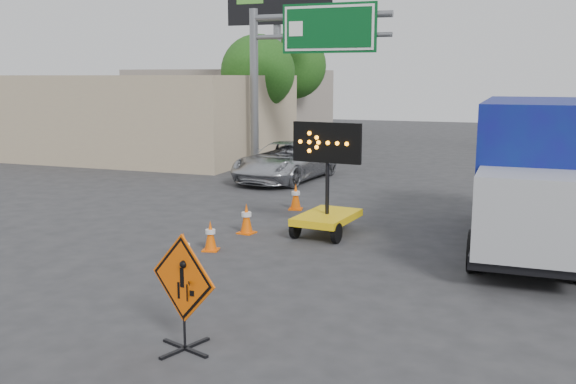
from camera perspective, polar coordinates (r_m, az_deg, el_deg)
The scene contains 15 objects.
ground at distance 10.08m, azimuth -9.23°, elevation -12.99°, with size 100.00×100.00×0.00m, color #2D2D30.
storefront_left_near at distance 33.72m, azimuth -13.51°, elevation 6.64°, with size 14.00×10.00×4.00m, color tan.
storefront_left_far at distance 46.43m, azimuth -4.91°, elevation 8.04°, with size 12.00×10.00×4.40m, color gray.
highway_gantry at distance 27.55m, azimuth 0.96°, elevation 12.57°, with size 6.18×0.38×6.90m.
billboard at distance 36.47m, azimuth -0.81°, elevation 15.59°, with size 6.10×0.54×9.85m.
tree_left_near at distance 32.58m, azimuth -2.69°, elevation 10.60°, with size 3.71×3.71×6.03m.
tree_left_far at distance 40.41m, azimuth 0.46°, elevation 11.16°, with size 4.10×4.10×6.66m.
construction_sign at distance 9.48m, azimuth -9.29°, elevation -8.55°, with size 1.25×0.90×1.75m.
arrow_board at distance 16.19m, azimuth 3.49°, elevation -1.59°, with size 1.80×2.12×2.84m.
pickup_truck at distance 24.64m, azimuth -0.25°, elevation 2.74°, with size 2.44×5.30×1.47m, color #B3B5BB.
box_truck at distance 15.83m, azimuth 20.77°, elevation 0.82°, with size 2.30×7.17×3.41m.
cone_a at distance 13.47m, azimuth -9.23°, elevation -5.23°, with size 0.52×0.52×0.78m.
cone_b at distance 14.86m, azimuth -6.91°, elevation -3.86°, with size 0.42×0.42×0.71m.
cone_c at distance 16.37m, azimuth -3.71°, elevation -2.35°, with size 0.45×0.45×0.78m.
cone_d at distance 19.26m, azimuth 0.69°, elevation -0.41°, with size 0.48×0.48×0.79m.
Camera 1 is at (4.63, -8.04, 3.96)m, focal length 40.00 mm.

